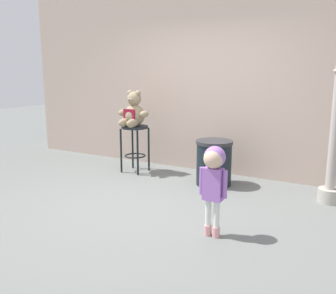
% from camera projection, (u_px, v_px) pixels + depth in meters
% --- Properties ---
extents(ground_plane, '(24.00, 24.00, 0.00)m').
position_uv_depth(ground_plane, '(140.00, 205.00, 4.70)').
color(ground_plane, slate).
extents(building_wall, '(7.42, 0.30, 3.35)m').
position_uv_depth(building_wall, '(209.00, 70.00, 6.12)').
color(building_wall, '#BAA191').
rests_on(building_wall, ground_plane).
extents(bar_stool_with_teddy, '(0.44, 0.44, 0.77)m').
position_uv_depth(bar_stool_with_teddy, '(135.00, 138.00, 6.15)').
color(bar_stool_with_teddy, black).
rests_on(bar_stool_with_teddy, ground_plane).
extents(teddy_bear, '(0.54, 0.49, 0.58)m').
position_uv_depth(teddy_bear, '(133.00, 113.00, 6.04)').
color(teddy_bear, gray).
rests_on(teddy_bear, bar_stool_with_teddy).
extents(child_walking, '(0.30, 0.24, 0.94)m').
position_uv_depth(child_walking, '(214.00, 172.00, 3.69)').
color(child_walking, pink).
rests_on(child_walking, ground_plane).
extents(trash_bin, '(0.54, 0.54, 0.66)m').
position_uv_depth(trash_bin, '(214.00, 163.00, 5.48)').
color(trash_bin, black).
rests_on(trash_bin, ground_plane).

